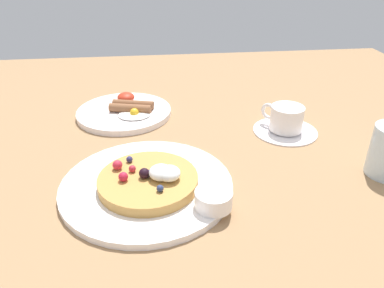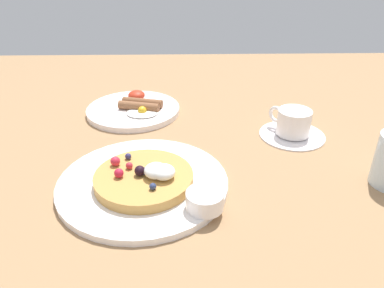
{
  "view_description": "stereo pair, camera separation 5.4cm",
  "coord_description": "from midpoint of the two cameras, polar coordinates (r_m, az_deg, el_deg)",
  "views": [
    {
      "loc": [
        -4.53,
        -56.39,
        37.44
      ],
      "look_at": [
        2.31,
        2.78,
        4.0
      ],
      "focal_mm": 34.69,
      "sensor_mm": 36.0,
      "label": 1
    },
    {
      "loc": [
        0.86,
        -56.77,
        37.44
      ],
      "look_at": [
        2.31,
        2.78,
        4.0
      ],
      "focal_mm": 34.69,
      "sensor_mm": 36.0,
      "label": 2
    }
  ],
  "objects": [
    {
      "name": "ground_plane",
      "position": [
        0.69,
        0.38,
        -5.21
      ],
      "size": [
        161.21,
        153.24,
        3.0
      ],
      "primitive_type": "cube",
      "color": "#9B754F"
    },
    {
      "name": "pancake_with_berries",
      "position": [
        0.62,
        -4.75,
        -5.23
      ],
      "size": [
        16.59,
        16.59,
        4.08
      ],
      "color": "#C08D45",
      "rests_on": "pancake_plate"
    },
    {
      "name": "syrup_ramekin",
      "position": [
        0.57,
        4.73,
        -8.66
      ],
      "size": [
        5.81,
        5.81,
        2.76
      ],
      "color": "white",
      "rests_on": "pancake_plate"
    },
    {
      "name": "breakfast_plate",
      "position": [
        0.91,
        -7.32,
        5.17
      ],
      "size": [
        22.28,
        22.28,
        1.36
      ],
      "primitive_type": "cylinder",
      "color": "white",
      "rests_on": "ground_plane"
    },
    {
      "name": "pancake_plate",
      "position": [
        0.64,
        -5.12,
        -6.04
      ],
      "size": [
        29.04,
        29.04,
        1.19
      ],
      "primitive_type": "cylinder",
      "color": "white",
      "rests_on": "ground_plane"
    },
    {
      "name": "coffee_saucer",
      "position": [
        0.83,
        16.94,
        1.37
      ],
      "size": [
        13.88,
        13.88,
        0.62
      ],
      "primitive_type": "cylinder",
      "color": "white",
      "rests_on": "ground_plane"
    },
    {
      "name": "coffee_cup",
      "position": [
        0.82,
        17.14,
        3.31
      ],
      "size": [
        8.08,
        8.6,
        5.31
      ],
      "color": "white",
      "rests_on": "coffee_saucer"
    },
    {
      "name": "fried_breakfast",
      "position": [
        0.9,
        -6.31,
        6.17
      ],
      "size": [
        10.67,
        13.9,
        2.52
      ],
      "color": "brown",
      "rests_on": "breakfast_plate"
    }
  ]
}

